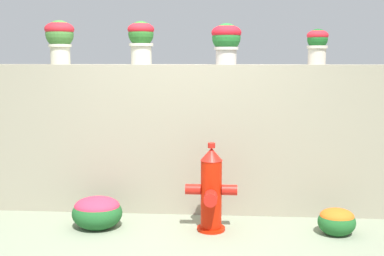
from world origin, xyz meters
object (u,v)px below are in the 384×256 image
Objects in this scene: potted_plant_4 at (317,43)px; potted_plant_3 at (226,39)px; potted_plant_2 at (141,38)px; fire_hydrant at (211,191)px; potted_plant_1 at (60,37)px; flower_bush_right at (97,211)px; flower_bush_left at (337,220)px.

potted_plant_3 is at bearing -177.41° from potted_plant_4.
fire_hydrant is at bearing -38.02° from potted_plant_2.
potted_plant_1 is at bearing -178.78° from potted_plant_2.
fire_hydrant is at bearing -0.17° from flower_bush_right.
potted_plant_2 is 1.85m from fire_hydrant.
potted_plant_4 is at bearing 0.92° from potted_plant_1.
potted_plant_1 is 1.03× the size of potted_plant_2.
potted_plant_4 is at bearing 0.78° from potted_plant_2.
potted_plant_2 reaches higher than flower_bush_left.
flower_bush_left is at bearing -78.88° from potted_plant_4.
potted_plant_3 is at bearing 77.36° from fire_hydrant.
potted_plant_1 is at bearing -179.96° from potted_plant_3.
potted_plant_1 is 1.97m from flower_bush_right.
flower_bush_right is (0.53, -0.60, -1.80)m from potted_plant_1.
fire_hydrant is at bearing -149.74° from potted_plant_4.
potted_plant_4 is 0.42× the size of fire_hydrant.
flower_bush_right is at bearing -155.28° from potted_plant_3.
flower_bush_left is (1.25, -0.02, -0.27)m from fire_hydrant.
potted_plant_4 is 1.88m from flower_bush_left.
potted_plant_1 is 2.39m from fire_hydrant.
potted_plant_1 reaches higher than fire_hydrant.
potted_plant_1 is 1.27× the size of potted_plant_4.
flower_bush_left is 0.72× the size of flower_bush_right.
fire_hydrant is 1.28m from flower_bush_left.
potted_plant_3 is 2.20m from flower_bush_left.
flower_bush_left is at bearing -17.49° from potted_plant_2.
potted_plant_2 is at bearing 1.22° from potted_plant_1.
flower_bush_right is (-1.17, 0.00, -0.23)m from fire_hydrant.
potted_plant_2 is 1.92m from flower_bush_right.
fire_hydrant is (1.71, -0.61, -1.56)m from potted_plant_1.
potted_plant_3 is (0.94, -0.02, -0.02)m from potted_plant_2.
potted_plant_1 reaches higher than potted_plant_3.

